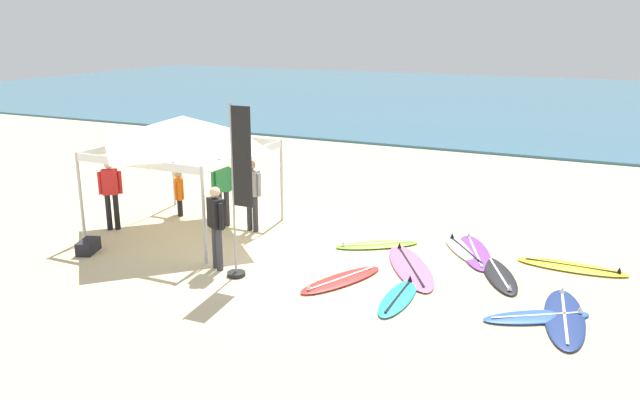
{
  "coord_description": "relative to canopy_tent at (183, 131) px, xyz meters",
  "views": [
    {
      "loc": [
        6.35,
        -11.17,
        4.82
      ],
      "look_at": [
        0.56,
        1.23,
        1.0
      ],
      "focal_mm": 35.91,
      "sensor_mm": 36.0,
      "label": 1
    }
  ],
  "objects": [
    {
      "name": "ground_plane",
      "position": [
        2.68,
        -0.72,
        -2.39
      ],
      "size": [
        80.0,
        80.0,
        0.0
      ],
      "primitive_type": "plane",
      "color": "beige"
    },
    {
      "name": "sea",
      "position": [
        2.68,
        30.23,
        -2.34
      ],
      "size": [
        80.0,
        36.0,
        0.1
      ],
      "primitive_type": "cube",
      "color": "#386B84",
      "rests_on": "ground"
    },
    {
      "name": "canopy_tent",
      "position": [
        0.0,
        0.0,
        0.0
      ],
      "size": [
        3.43,
        3.43,
        2.75
      ],
      "color": "#B7B7BC",
      "rests_on": "ground"
    },
    {
      "name": "surfboard_cyan",
      "position": [
        5.82,
        -1.67,
        -2.35
      ],
      "size": [
        0.53,
        1.82,
        0.19
      ],
      "color": "#23B2CC",
      "rests_on": "ground"
    },
    {
      "name": "surfboard_pink",
      "position": [
        5.57,
        -0.15,
        -2.35
      ],
      "size": [
        1.9,
        2.57,
        0.19
      ],
      "color": "pink",
      "rests_on": "ground"
    },
    {
      "name": "surfboard_red",
      "position": [
        4.56,
        -1.37,
        -2.35
      ],
      "size": [
        1.3,
        2.05,
        0.19
      ],
      "color": "red",
      "rests_on": "ground"
    },
    {
      "name": "surfboard_yellow",
      "position": [
        8.54,
        1.22,
        -2.35
      ],
      "size": [
        2.14,
        0.62,
        0.19
      ],
      "color": "yellow",
      "rests_on": "ground"
    },
    {
      "name": "surfboard_purple",
      "position": [
        6.57,
        1.28,
        -2.35
      ],
      "size": [
        1.33,
        2.29,
        0.19
      ],
      "color": "purple",
      "rests_on": "ground"
    },
    {
      "name": "surfboard_black",
      "position": [
        7.29,
        0.15,
        -2.35
      ],
      "size": [
        1.25,
        2.0,
        0.19
      ],
      "color": "black",
      "rests_on": "ground"
    },
    {
      "name": "surfboard_lime",
      "position": [
        4.49,
        0.81,
        -2.35
      ],
      "size": [
        1.83,
        1.5,
        0.19
      ],
      "color": "#7AD12D",
      "rests_on": "ground"
    },
    {
      "name": "surfboard_blue",
      "position": [
        8.19,
        -1.44,
        -2.35
      ],
      "size": [
        1.85,
        1.43,
        0.19
      ],
      "color": "blue",
      "rests_on": "ground"
    },
    {
      "name": "surfboard_navy",
      "position": [
        8.61,
        -1.28,
        -2.35
      ],
      "size": [
        0.95,
        2.48,
        0.19
      ],
      "color": "navy",
      "rests_on": "ground"
    },
    {
      "name": "surfboard_white",
      "position": [
        6.38,
        1.25,
        -2.35
      ],
      "size": [
        1.56,
        1.91,
        0.19
      ],
      "color": "white",
      "rests_on": "ground"
    },
    {
      "name": "person_grey",
      "position": [
        1.43,
        0.6,
        -1.4
      ],
      "size": [
        0.55,
        0.27,
        1.71
      ],
      "color": "#2D2D33",
      "rests_on": "ground"
    },
    {
      "name": "person_black",
      "position": [
        2.05,
        -1.81,
        -1.4
      ],
      "size": [
        0.49,
        0.37,
        1.71
      ],
      "color": "#383842",
      "rests_on": "ground"
    },
    {
      "name": "person_green",
      "position": [
        0.6,
        0.62,
        -1.4
      ],
      "size": [
        0.39,
        0.45,
        1.71
      ],
      "color": "#2D2D33",
      "rests_on": "ground"
    },
    {
      "name": "person_red",
      "position": [
        -1.65,
        -0.73,
        -1.4
      ],
      "size": [
        0.46,
        0.39,
        1.71
      ],
      "color": "black",
      "rests_on": "ground"
    },
    {
      "name": "person_orange",
      "position": [
        -0.93,
        0.91,
        -1.73
      ],
      "size": [
        0.4,
        0.44,
        1.2
      ],
      "color": "black",
      "rests_on": "ground"
    },
    {
      "name": "banner_flag",
      "position": [
        2.7,
        -1.97,
        -0.82
      ],
      "size": [
        0.6,
        0.36,
        3.4
      ],
      "color": "#99999E",
      "rests_on": "ground"
    },
    {
      "name": "gear_bag_near_tent",
      "position": [
        -1.02,
        -2.2,
        -2.25
      ],
      "size": [
        0.5,
        0.67,
        0.28
      ],
      "primitive_type": "cube",
      "rotation": [
        0.0,
        0.0,
        1.91
      ],
      "color": "#232328",
      "rests_on": "ground"
    }
  ]
}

